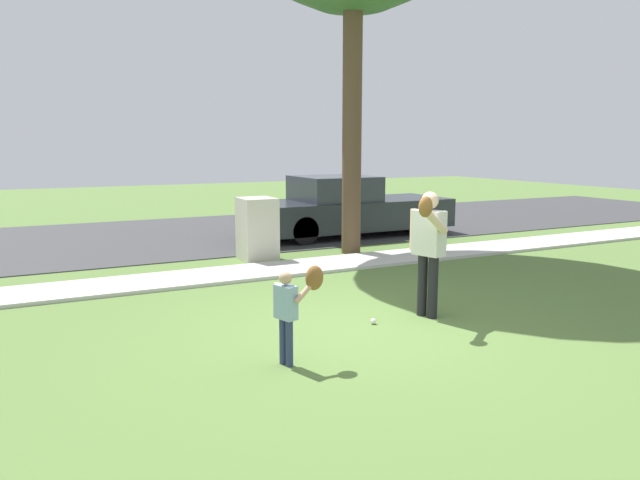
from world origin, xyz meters
The scene contains 8 objects.
ground_plane centered at (0.00, 3.50, 0.00)m, with size 48.00×48.00×0.00m, color #567538.
sidewalk_strip centered at (0.00, 3.60, 0.03)m, with size 36.00×1.20×0.06m, color beige.
road_surface centered at (0.00, 8.60, 0.01)m, with size 36.00×6.80×0.02m, color #38383A.
person_adult centered at (1.00, 0.05, 1.03)m, with size 0.64×0.76×1.66m.
person_child centered at (-1.24, -0.69, 0.67)m, with size 0.52×0.34×1.04m.
baseball centered at (0.22, 0.11, 0.04)m, with size 0.07×0.07×0.07m, color white.
utility_cabinet centered at (0.39, 4.73, 0.62)m, with size 0.66×0.73×1.23m, color beige.
parked_pickup_dark centered at (3.45, 6.71, 0.67)m, with size 5.20×1.95×1.48m.
Camera 1 is at (-3.61, -6.03, 2.27)m, focal length 32.91 mm.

